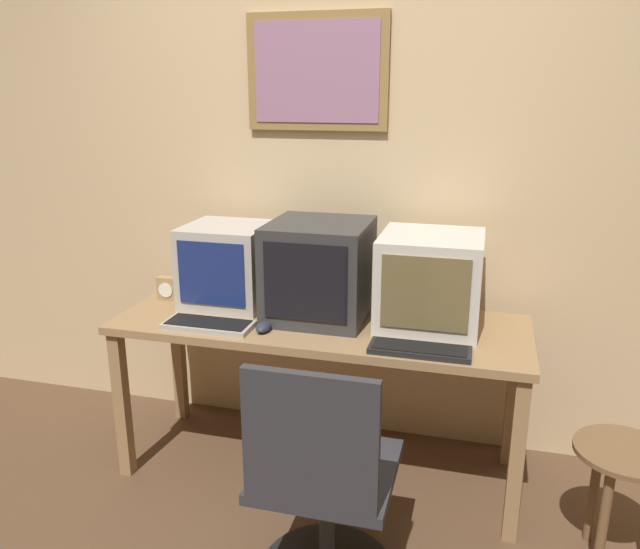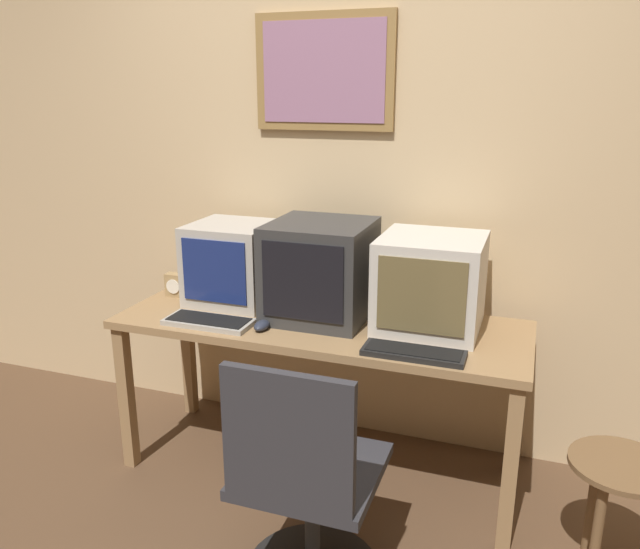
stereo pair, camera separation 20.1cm
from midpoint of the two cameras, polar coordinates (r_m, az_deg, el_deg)
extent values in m
cube|color=#D1B284|center=(3.05, 4.71, 8.32)|extent=(8.00, 0.05, 2.60)
cube|color=olive|center=(3.02, 2.36, 18.02)|extent=(0.67, 0.02, 0.53)
cube|color=gray|center=(3.01, 2.28, 18.02)|extent=(0.59, 0.01, 0.45)
cube|color=#99754C|center=(2.78, 2.07, -4.65)|extent=(1.82, 0.65, 0.04)
cube|color=#99754C|center=(3.07, -15.48, -10.80)|extent=(0.06, 0.06, 0.71)
cube|color=#99754C|center=(2.60, 19.22, -16.52)|extent=(0.06, 0.06, 0.71)
cube|color=#99754C|center=(3.49, -10.33, -7.03)|extent=(0.06, 0.06, 0.71)
cube|color=#99754C|center=(3.08, 19.41, -11.06)|extent=(0.06, 0.06, 0.71)
cube|color=#B7B2A8|center=(3.01, -6.04, 1.07)|extent=(0.39, 0.37, 0.38)
cube|color=navy|center=(2.84, -7.69, 0.25)|extent=(0.32, 0.01, 0.29)
cube|color=#333333|center=(2.78, 2.12, 0.40)|extent=(0.43, 0.45, 0.43)
cube|color=black|center=(2.57, 0.60, -0.74)|extent=(0.36, 0.01, 0.33)
cube|color=beige|center=(2.71, 12.19, -0.75)|extent=(0.43, 0.43, 0.40)
cube|color=brown|center=(2.50, 11.51, -2.00)|extent=(0.35, 0.01, 0.30)
cube|color=#A8A399|center=(2.76, -8.08, -4.33)|extent=(0.39, 0.17, 0.02)
cube|color=black|center=(2.76, -8.09, -4.08)|extent=(0.36, 0.14, 0.00)
cube|color=black|center=(2.47, 10.89, -7.10)|extent=(0.40, 0.14, 0.02)
cube|color=black|center=(2.46, 10.91, -6.83)|extent=(0.37, 0.11, 0.00)
ellipsoid|color=#282D3D|center=(2.67, -3.20, -4.70)|extent=(0.06, 0.10, 0.04)
cube|color=#A38456|center=(3.15, -11.26, -0.96)|extent=(0.10, 0.05, 0.12)
cylinder|color=white|center=(3.13, -11.54, -1.11)|extent=(0.07, 0.00, 0.07)
cylinder|color=#282828|center=(2.43, 1.84, -21.80)|extent=(0.06, 0.06, 0.40)
cube|color=#2D2D33|center=(2.30, 1.90, -17.52)|extent=(0.47, 0.47, 0.04)
cube|color=#2D2D33|center=(1.99, -0.02, -14.96)|extent=(0.44, 0.04, 0.46)
cylinder|color=brown|center=(2.55, 28.05, -15.19)|extent=(0.36, 0.36, 0.02)
cylinder|color=brown|center=(2.76, 25.67, -18.28)|extent=(0.04, 0.04, 0.47)
cylinder|color=brown|center=(2.58, 26.14, -20.99)|extent=(0.04, 0.04, 0.47)
camera|label=1|loc=(0.10, -87.88, 0.63)|focal=35.00mm
camera|label=2|loc=(0.10, 92.12, -0.63)|focal=35.00mm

